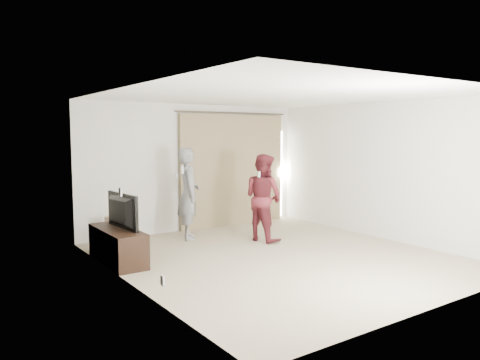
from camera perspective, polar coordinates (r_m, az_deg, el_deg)
name	(u,v)px	position (r m, az deg, el deg)	size (l,w,h in m)	color
floor	(279,257)	(7.72, 4.76, -9.33)	(5.50, 5.50, 0.00)	tan
wall_back	(195,167)	(9.76, -5.47, 1.56)	(5.00, 0.04, 2.60)	silver
wall_left	(130,188)	(6.22, -13.25, -0.93)	(0.04, 5.50, 2.60)	silver
ceiling	(280,95)	(7.48, 4.93, 10.27)	(5.00, 5.50, 0.01)	white
curtain	(234,170)	(10.19, -0.78, 1.22)	(2.80, 0.11, 2.46)	#9F8961
tv_console	(118,246)	(7.57, -14.69, -7.75)	(0.48, 1.38, 0.53)	black
tv	(117,211)	(7.46, -14.79, -3.72)	(0.95, 0.13, 0.55)	black
scratching_post	(111,233)	(8.81, -15.47, -6.25)	(0.39, 0.39, 0.51)	tan
person_man	(189,194)	(8.88, -6.30, -1.65)	(0.63, 0.74, 1.74)	gray
person_woman	(263,197)	(8.72, 2.85, -2.14)	(0.75, 0.89, 1.62)	maroon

